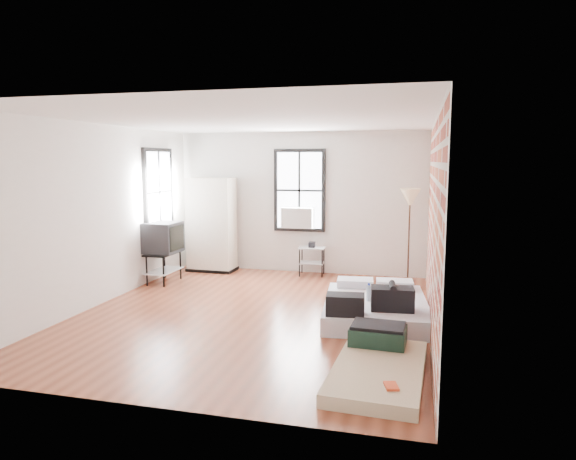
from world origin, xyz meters
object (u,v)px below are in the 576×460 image
(mattress_bare, at_px, (378,362))
(side_table, at_px, (312,253))
(mattress_main, at_px, (375,306))
(wardrobe, at_px, (212,225))
(floor_lamp, at_px, (410,202))
(tv_stand, at_px, (163,239))

(mattress_bare, relative_size, side_table, 2.66)
(mattress_main, xyz_separation_m, mattress_bare, (0.19, -1.91, -0.06))
(mattress_bare, distance_m, wardrobe, 5.76)
(mattress_main, height_order, floor_lamp, floor_lamp)
(mattress_main, distance_m, side_table, 2.89)
(mattress_bare, relative_size, tv_stand, 1.57)
(tv_stand, bearing_deg, mattress_bare, -36.63)
(mattress_main, relative_size, side_table, 3.15)
(mattress_main, bearing_deg, floor_lamp, 74.72)
(floor_lamp, height_order, tv_stand, floor_lamp)
(mattress_main, xyz_separation_m, tv_stand, (-3.96, 1.24, 0.64))
(mattress_main, distance_m, mattress_bare, 1.92)
(side_table, height_order, floor_lamp, floor_lamp)
(side_table, bearing_deg, floor_lamp, -2.18)
(side_table, bearing_deg, mattress_main, -60.05)
(mattress_main, height_order, mattress_bare, mattress_main)
(mattress_bare, xyz_separation_m, tv_stand, (-4.15, 3.15, 0.70))
(floor_lamp, bearing_deg, wardrobe, 180.00)
(wardrobe, bearing_deg, mattress_bare, -48.16)
(tv_stand, bearing_deg, floor_lamp, 15.76)
(mattress_bare, distance_m, tv_stand, 5.26)
(mattress_bare, xyz_separation_m, wardrobe, (-3.69, 4.33, 0.83))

